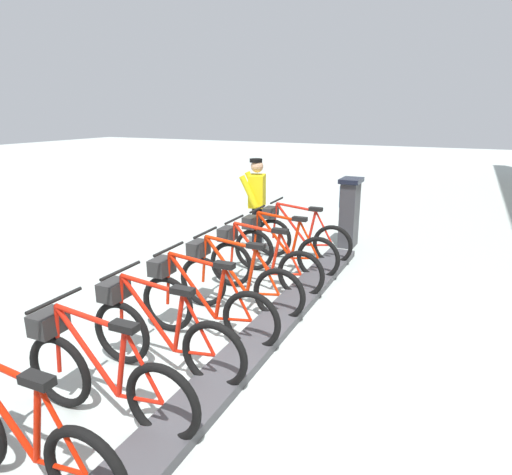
# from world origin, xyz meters

# --- Properties ---
(ground_plane) EXTENTS (60.00, 60.00, 0.00)m
(ground_plane) POSITION_xyz_m (0.00, 0.00, 0.00)
(ground_plane) COLOR #AEBBB5
(dock_rail_base) EXTENTS (0.44, 7.62, 0.10)m
(dock_rail_base) POSITION_xyz_m (0.00, 0.00, 0.05)
(dock_rail_base) COLOR #47474C
(dock_rail_base) RESTS_ON ground
(payment_kiosk) EXTENTS (0.36, 0.52, 1.28)m
(payment_kiosk) POSITION_xyz_m (0.05, -4.38, 0.67)
(payment_kiosk) COLOR #38383D
(payment_kiosk) RESTS_ON ground
(bike_docked_0) EXTENTS (1.72, 0.54, 1.02)m
(bike_docked_0) POSITION_xyz_m (0.62, -3.21, 0.43)
(bike_docked_0) COLOR black
(bike_docked_0) RESTS_ON ground
(bike_docked_1) EXTENTS (1.72, 0.54, 1.02)m
(bike_docked_1) POSITION_xyz_m (0.62, -2.45, 0.43)
(bike_docked_1) COLOR black
(bike_docked_1) RESTS_ON ground
(bike_docked_2) EXTENTS (1.72, 0.54, 1.02)m
(bike_docked_2) POSITION_xyz_m (0.62, -1.69, 0.43)
(bike_docked_2) COLOR black
(bike_docked_2) RESTS_ON ground
(bike_docked_3) EXTENTS (1.72, 0.54, 1.02)m
(bike_docked_3) POSITION_xyz_m (0.62, -0.93, 0.43)
(bike_docked_3) COLOR black
(bike_docked_3) RESTS_ON ground
(bike_docked_4) EXTENTS (1.72, 0.54, 1.02)m
(bike_docked_4) POSITION_xyz_m (0.62, -0.18, 0.43)
(bike_docked_4) COLOR black
(bike_docked_4) RESTS_ON ground
(bike_docked_5) EXTENTS (1.72, 0.54, 1.02)m
(bike_docked_5) POSITION_xyz_m (0.62, 0.58, 0.43)
(bike_docked_5) COLOR black
(bike_docked_5) RESTS_ON ground
(bike_docked_6) EXTENTS (1.72, 0.54, 1.02)m
(bike_docked_6) POSITION_xyz_m (0.62, 1.34, 0.43)
(bike_docked_6) COLOR black
(bike_docked_6) RESTS_ON ground
(bike_docked_7) EXTENTS (1.72, 0.54, 1.02)m
(bike_docked_7) POSITION_xyz_m (0.62, 2.10, 0.43)
(bike_docked_7) COLOR black
(bike_docked_7) RESTS_ON ground
(worker_near_rack) EXTENTS (0.53, 0.69, 1.66)m
(worker_near_rack) POSITION_xyz_m (1.48, -3.38, 0.91)
(worker_near_rack) COLOR white
(worker_near_rack) RESTS_ON ground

